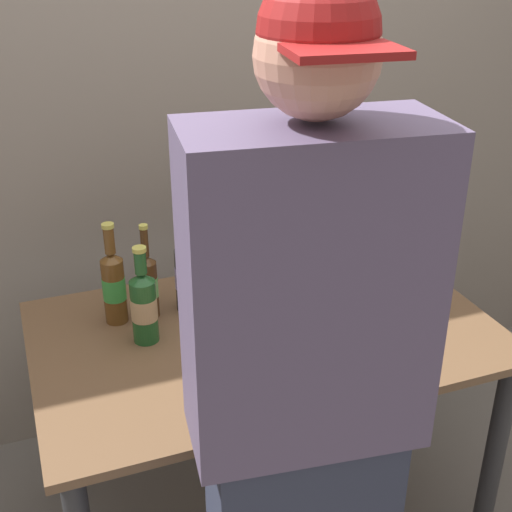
% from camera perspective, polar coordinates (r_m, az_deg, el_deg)
% --- Properties ---
extents(desk, '(1.36, 0.85, 0.75)m').
position_cam_1_polar(desk, '(2.14, 0.72, -8.61)').
color(desk, brown).
rests_on(desk, ground).
extents(laptop, '(0.42, 0.45, 0.22)m').
position_cam_1_polar(laptop, '(2.20, 2.57, -2.56)').
color(laptop, black).
rests_on(laptop, desk).
extents(beer_bottle_amber, '(0.08, 0.08, 0.30)m').
position_cam_1_polar(beer_bottle_amber, '(1.99, -9.25, -4.01)').
color(beer_bottle_amber, '#1E5123').
rests_on(beer_bottle_amber, desk).
extents(beer_bottle_brown, '(0.06, 0.06, 0.31)m').
position_cam_1_polar(beer_bottle_brown, '(2.11, -8.93, -2.30)').
color(beer_bottle_brown, '#472B14').
rests_on(beer_bottle_brown, desk).
extents(beer_bottle_dark, '(0.07, 0.07, 0.32)m').
position_cam_1_polar(beer_bottle_dark, '(2.10, -11.67, -2.33)').
color(beer_bottle_dark, brown).
rests_on(beer_bottle_dark, desk).
extents(beer_bottle_green, '(0.08, 0.08, 0.32)m').
position_cam_1_polar(beer_bottle_green, '(2.13, -5.72, -1.43)').
color(beer_bottle_green, '#333333').
rests_on(beer_bottle_green, desk).
extents(person_figure, '(0.48, 0.32, 1.80)m').
position_cam_1_polar(person_figure, '(1.46, 3.89, -14.58)').
color(person_figure, '#2D3347').
rests_on(person_figure, ground).
extents(back_wall, '(6.00, 0.10, 2.60)m').
position_cam_1_polar(back_wall, '(2.52, -5.44, 13.20)').
color(back_wall, gray).
rests_on(back_wall, ground).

